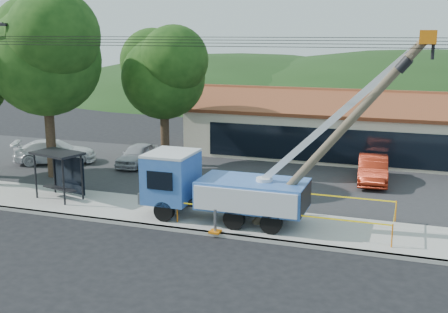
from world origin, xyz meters
TOP-DOWN VIEW (x-y plane):
  - ground at (0.00, 0.00)m, footprint 120.00×120.00m
  - curb at (0.00, 2.10)m, footprint 60.00×0.25m
  - sidewalk at (0.00, 4.00)m, footprint 60.00×4.00m
  - parking_lot at (0.00, 12.00)m, footprint 60.00×12.00m
  - strip_mall at (4.00, 19.98)m, footprint 22.50×8.53m
  - tree_west_near at (-12.00, 8.00)m, footprint 7.56×6.72m
  - tree_lot at (-7.00, 13.00)m, footprint 6.30×5.60m
  - hill_west at (-15.00, 55.00)m, footprint 78.40×56.00m
  - hill_center at (10.00, 55.00)m, footprint 89.60×64.00m
  - utility_truck at (0.05, 3.82)m, footprint 12.20×3.98m
  - leaning_pole at (5.37, 3.74)m, footprint 6.92×2.02m
  - bus_shelter at (-8.79, 4.33)m, footprint 2.85×2.16m
  - caution_tape at (2.94, 4.46)m, footprint 9.30×3.34m
  - car_silver at (-8.55, 12.19)m, footprint 1.84×4.17m
  - car_red at (6.02, 12.85)m, footprint 1.96×4.70m
  - car_white at (-14.01, 11.08)m, footprint 5.58×4.27m

SIDE VIEW (x-z plane):
  - ground at x=0.00m, z-range 0.00..0.00m
  - hill_west at x=-15.00m, z-range -14.00..14.00m
  - hill_center at x=10.00m, z-range -16.00..16.00m
  - car_silver at x=-8.55m, z-range -0.70..0.70m
  - car_red at x=6.02m, z-range -0.76..0.76m
  - car_white at x=-14.01m, z-range -0.75..0.75m
  - parking_lot at x=0.00m, z-range 0.00..0.10m
  - curb at x=0.00m, z-range 0.00..0.15m
  - sidewalk at x=0.00m, z-range 0.00..0.15m
  - caution_tape at x=2.94m, z-range 0.38..1.34m
  - utility_truck at x=0.05m, z-range -2.46..5.95m
  - strip_mall at x=4.00m, z-range -0.46..4.22m
  - bus_shelter at x=-8.79m, z-range 0.71..3.15m
  - leaning_pole at x=5.37m, z-range 0.47..8.86m
  - tree_lot at x=-7.00m, z-range 1.74..10.68m
  - tree_west_near at x=-12.00m, z-range 2.12..12.92m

